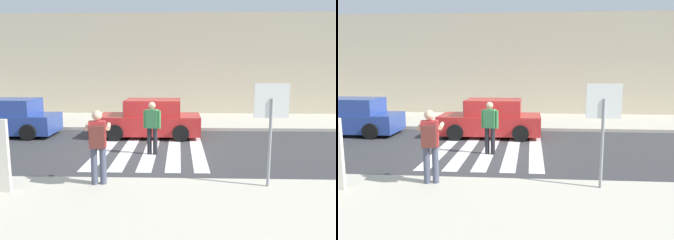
# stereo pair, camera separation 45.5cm
# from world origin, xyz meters

# --- Properties ---
(ground_plane) EXTENTS (120.00, 120.00, 0.00)m
(ground_plane) POSITION_xyz_m (0.00, 0.00, 0.00)
(ground_plane) COLOR #38383A
(sidewalk_far) EXTENTS (60.00, 4.80, 0.14)m
(sidewalk_far) POSITION_xyz_m (0.00, 6.00, 0.07)
(sidewalk_far) COLOR beige
(sidewalk_far) RESTS_ON ground
(building_facade_far) EXTENTS (56.00, 4.00, 5.92)m
(building_facade_far) POSITION_xyz_m (0.00, 10.40, 2.96)
(building_facade_far) COLOR beige
(building_facade_far) RESTS_ON ground
(crosswalk_stripe_0) EXTENTS (0.44, 5.20, 0.01)m
(crosswalk_stripe_0) POSITION_xyz_m (-1.60, 0.20, 0.00)
(crosswalk_stripe_0) COLOR silver
(crosswalk_stripe_0) RESTS_ON ground
(crosswalk_stripe_1) EXTENTS (0.44, 5.20, 0.01)m
(crosswalk_stripe_1) POSITION_xyz_m (-0.80, 0.20, 0.00)
(crosswalk_stripe_1) COLOR silver
(crosswalk_stripe_1) RESTS_ON ground
(crosswalk_stripe_2) EXTENTS (0.44, 5.20, 0.01)m
(crosswalk_stripe_2) POSITION_xyz_m (0.00, 0.20, 0.00)
(crosswalk_stripe_2) COLOR silver
(crosswalk_stripe_2) RESTS_ON ground
(crosswalk_stripe_3) EXTENTS (0.44, 5.20, 0.01)m
(crosswalk_stripe_3) POSITION_xyz_m (0.80, 0.20, 0.00)
(crosswalk_stripe_3) COLOR silver
(crosswalk_stripe_3) RESTS_ON ground
(crosswalk_stripe_4) EXTENTS (0.44, 5.20, 0.01)m
(crosswalk_stripe_4) POSITION_xyz_m (1.60, 0.20, 0.00)
(crosswalk_stripe_4) COLOR silver
(crosswalk_stripe_4) RESTS_ON ground
(stop_sign) EXTENTS (0.76, 0.08, 2.33)m
(stop_sign) POSITION_xyz_m (3.00, -3.66, 1.83)
(stop_sign) COLOR gray
(stop_sign) RESTS_ON sidewalk_near
(photographer_with_backpack) EXTENTS (0.68, 0.91, 1.72)m
(photographer_with_backpack) POSITION_xyz_m (-0.88, -3.69, 1.17)
(photographer_with_backpack) COLOR #474C60
(photographer_with_backpack) RESTS_ON sidewalk_near
(pedestrian_crossing) EXTENTS (0.57, 0.31, 1.72)m
(pedestrian_crossing) POSITION_xyz_m (0.09, -0.47, 0.97)
(pedestrian_crossing) COLOR #232328
(pedestrian_crossing) RESTS_ON ground
(parked_car_blue) EXTENTS (4.10, 1.92, 1.55)m
(parked_car_blue) POSITION_xyz_m (-6.15, 2.30, 0.73)
(parked_car_blue) COLOR #284293
(parked_car_blue) RESTS_ON ground
(parked_car_red) EXTENTS (4.10, 1.92, 1.55)m
(parked_car_red) POSITION_xyz_m (-0.20, 2.30, 0.73)
(parked_car_red) COLOR red
(parked_car_red) RESTS_ON ground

